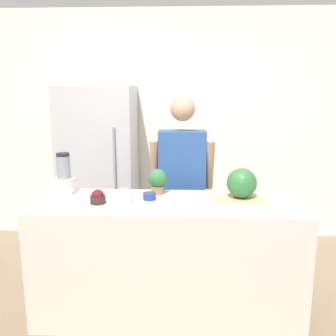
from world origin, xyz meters
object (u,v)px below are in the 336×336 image
(refrigerator, at_px, (99,168))
(bowl_cherries, at_px, (98,198))
(watermelon, at_px, (242,183))
(potted_plant, at_px, (157,180))
(bowl_small_blue, at_px, (149,196))
(bowl_cream, at_px, (125,196))
(person, at_px, (182,187))
(blender, at_px, (64,176))

(refrigerator, height_order, bowl_cherries, refrigerator)
(watermelon, height_order, potted_plant, watermelon)
(watermelon, distance_m, bowl_small_blue, 0.70)
(refrigerator, distance_m, bowl_cherries, 1.38)
(bowl_cherries, height_order, potted_plant, potted_plant)
(watermelon, bearing_deg, potted_plant, 169.28)
(watermelon, bearing_deg, bowl_cream, -173.73)
(refrigerator, distance_m, watermelon, 1.82)
(person, distance_m, watermelon, 0.72)
(person, bearing_deg, bowl_cherries, -131.92)
(blender, bearing_deg, potted_plant, 0.60)
(refrigerator, xyz_separation_m, bowl_small_blue, (0.67, -1.24, 0.06))
(bowl_cherries, relative_size, bowl_cream, 1.00)
(potted_plant, bearing_deg, watermelon, -10.72)
(bowl_cherries, distance_m, bowl_small_blue, 0.39)
(person, height_order, watermelon, person)
(refrigerator, bearing_deg, bowl_cream, -69.21)
(refrigerator, relative_size, person, 1.05)
(person, xyz_separation_m, bowl_cherries, (-0.61, -0.68, 0.10))
(watermelon, relative_size, bowl_small_blue, 2.32)
(bowl_small_blue, distance_m, potted_plant, 0.19)
(potted_plant, bearing_deg, blender, -179.40)
(bowl_cherries, xyz_separation_m, bowl_cream, (0.19, 0.05, -0.00))
(refrigerator, height_order, watermelon, refrigerator)
(bowl_small_blue, bearing_deg, person, 67.09)
(person, relative_size, watermelon, 7.39)
(refrigerator, xyz_separation_m, blender, (-0.03, -1.08, 0.17))
(watermelon, bearing_deg, person, 130.64)
(person, xyz_separation_m, watermelon, (0.45, -0.53, 0.18))
(watermelon, bearing_deg, refrigerator, 138.71)
(watermelon, height_order, bowl_cherries, watermelon)
(bowl_cherries, bearing_deg, blender, 141.28)
(potted_plant, bearing_deg, person, 64.70)
(bowl_cream, xyz_separation_m, blender, (-0.52, 0.21, 0.09))
(bowl_cream, distance_m, blender, 0.57)
(watermelon, xyz_separation_m, potted_plant, (-0.65, 0.12, -0.01))
(person, height_order, potted_plant, person)
(person, bearing_deg, potted_plant, -115.30)
(person, height_order, bowl_cream, person)
(refrigerator, bearing_deg, potted_plant, -56.31)
(person, distance_m, bowl_small_blue, 0.63)
(bowl_cream, xyz_separation_m, bowl_small_blue, (0.18, 0.05, -0.02))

